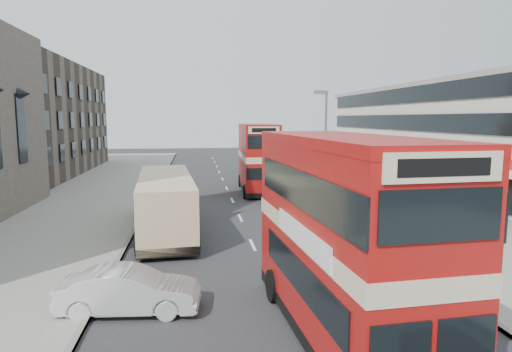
{
  "coord_description": "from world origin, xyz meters",
  "views": [
    {
      "loc": [
        -2.71,
        -12.93,
        6.18
      ],
      "look_at": [
        -0.25,
        4.94,
        3.82
      ],
      "focal_mm": 31.11,
      "sensor_mm": 36.0,
      "label": 1
    }
  ],
  "objects_px": {
    "car_left_front": "(129,291)",
    "cyclist": "(289,194)",
    "bus_main": "(344,237)",
    "car_right_b": "(291,185)",
    "pedestrian_near": "(356,201)",
    "car_right_a": "(304,193)",
    "street_lamp": "(325,138)",
    "coach": "(166,201)",
    "car_right_c": "(269,170)",
    "bus_second": "(258,158)"
  },
  "relations": [
    {
      "from": "bus_second",
      "to": "coach",
      "type": "bearing_deg",
      "value": 63.43
    },
    {
      "from": "bus_main",
      "to": "cyclist",
      "type": "height_order",
      "value": "bus_main"
    },
    {
      "from": "bus_main",
      "to": "car_right_c",
      "type": "xyz_separation_m",
      "value": [
        3.88,
        35.66,
        -2.27
      ]
    },
    {
      "from": "car_right_a",
      "to": "pedestrian_near",
      "type": "height_order",
      "value": "pedestrian_near"
    },
    {
      "from": "bus_main",
      "to": "pedestrian_near",
      "type": "height_order",
      "value": "bus_main"
    },
    {
      "from": "street_lamp",
      "to": "pedestrian_near",
      "type": "distance_m",
      "value": 5.86
    },
    {
      "from": "car_left_front",
      "to": "bus_second",
      "type": "bearing_deg",
      "value": -12.87
    },
    {
      "from": "bus_main",
      "to": "cyclist",
      "type": "relative_size",
      "value": 4.86
    },
    {
      "from": "car_right_c",
      "to": "street_lamp",
      "type": "bearing_deg",
      "value": 2.98
    },
    {
      "from": "bus_second",
      "to": "car_left_front",
      "type": "relative_size",
      "value": 2.27
    },
    {
      "from": "bus_second",
      "to": "car_right_c",
      "type": "relative_size",
      "value": 2.7
    },
    {
      "from": "street_lamp",
      "to": "car_right_a",
      "type": "xyz_separation_m",
      "value": [
        -1.48,
        0.0,
        -4.03
      ]
    },
    {
      "from": "street_lamp",
      "to": "bus_main",
      "type": "height_order",
      "value": "street_lamp"
    },
    {
      "from": "car_right_a",
      "to": "street_lamp",
      "type": "bearing_deg",
      "value": 94.95
    },
    {
      "from": "car_right_b",
      "to": "pedestrian_near",
      "type": "height_order",
      "value": "pedestrian_near"
    },
    {
      "from": "car_right_b",
      "to": "car_right_c",
      "type": "relative_size",
      "value": 1.2
    },
    {
      "from": "car_left_front",
      "to": "cyclist",
      "type": "height_order",
      "value": "cyclist"
    },
    {
      "from": "car_left_front",
      "to": "car_right_a",
      "type": "relative_size",
      "value": 0.85
    },
    {
      "from": "car_right_c",
      "to": "cyclist",
      "type": "distance_m",
      "value": 16.25
    },
    {
      "from": "car_right_b",
      "to": "cyclist",
      "type": "bearing_deg",
      "value": -9.5
    },
    {
      "from": "car_right_a",
      "to": "bus_main",
      "type": "bearing_deg",
      "value": -5.83
    },
    {
      "from": "bus_second",
      "to": "pedestrian_near",
      "type": "xyz_separation_m",
      "value": [
        4.87,
        -10.18,
        -1.91
      ]
    },
    {
      "from": "pedestrian_near",
      "to": "car_right_a",
      "type": "bearing_deg",
      "value": -61.66
    },
    {
      "from": "bus_main",
      "to": "car_right_c",
      "type": "bearing_deg",
      "value": -99.91
    },
    {
      "from": "bus_main",
      "to": "car_right_b",
      "type": "height_order",
      "value": "bus_main"
    },
    {
      "from": "car_right_a",
      "to": "coach",
      "type": "bearing_deg",
      "value": -49.42
    },
    {
      "from": "bus_main",
      "to": "cyclist",
      "type": "distance_m",
      "value": 19.75
    },
    {
      "from": "car_right_a",
      "to": "pedestrian_near",
      "type": "relative_size",
      "value": 3.13
    },
    {
      "from": "bus_main",
      "to": "pedestrian_near",
      "type": "bearing_deg",
      "value": -115.56
    },
    {
      "from": "bus_second",
      "to": "coach",
      "type": "height_order",
      "value": "bus_second"
    },
    {
      "from": "cyclist",
      "to": "car_right_b",
      "type": "bearing_deg",
      "value": 82.52
    },
    {
      "from": "car_left_front",
      "to": "car_right_a",
      "type": "distance_m",
      "value": 19.68
    },
    {
      "from": "pedestrian_near",
      "to": "cyclist",
      "type": "distance_m",
      "value": 5.59
    },
    {
      "from": "cyclist",
      "to": "car_left_front",
      "type": "bearing_deg",
      "value": -110.18
    },
    {
      "from": "car_left_front",
      "to": "cyclist",
      "type": "xyz_separation_m",
      "value": [
        8.79,
        17.01,
        0.0
      ]
    },
    {
      "from": "pedestrian_near",
      "to": "cyclist",
      "type": "relative_size",
      "value": 0.8
    },
    {
      "from": "coach",
      "to": "pedestrian_near",
      "type": "bearing_deg",
      "value": 7.0
    },
    {
      "from": "street_lamp",
      "to": "bus_second",
      "type": "xyz_separation_m",
      "value": [
        -4.01,
        5.81,
        -1.89
      ]
    },
    {
      "from": "coach",
      "to": "pedestrian_near",
      "type": "xyz_separation_m",
      "value": [
        11.74,
        2.36,
        -0.72
      ]
    },
    {
      "from": "coach",
      "to": "car_right_b",
      "type": "relative_size",
      "value": 2.46
    },
    {
      "from": "car_right_b",
      "to": "cyclist",
      "type": "xyz_separation_m",
      "value": [
        -1.33,
        -5.09,
        0.11
      ]
    },
    {
      "from": "pedestrian_near",
      "to": "street_lamp",
      "type": "bearing_deg",
      "value": -78.64
    },
    {
      "from": "car_right_a",
      "to": "car_left_front",
      "type": "bearing_deg",
      "value": -25.3
    },
    {
      "from": "coach",
      "to": "car_right_c",
      "type": "height_order",
      "value": "coach"
    },
    {
      "from": "street_lamp",
      "to": "car_right_b",
      "type": "relative_size",
      "value": 1.81
    },
    {
      "from": "bus_second",
      "to": "street_lamp",
      "type": "bearing_deg",
      "value": 126.71
    },
    {
      "from": "bus_main",
      "to": "car_right_b",
      "type": "xyz_separation_m",
      "value": [
        3.91,
        24.55,
        -2.29
      ]
    },
    {
      "from": "car_right_c",
      "to": "pedestrian_near",
      "type": "xyz_separation_m",
      "value": [
        2.17,
        -20.58,
        0.35
      ]
    },
    {
      "from": "car_left_front",
      "to": "pedestrian_near",
      "type": "height_order",
      "value": "pedestrian_near"
    },
    {
      "from": "car_left_front",
      "to": "cyclist",
      "type": "distance_m",
      "value": 19.15
    }
  ]
}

